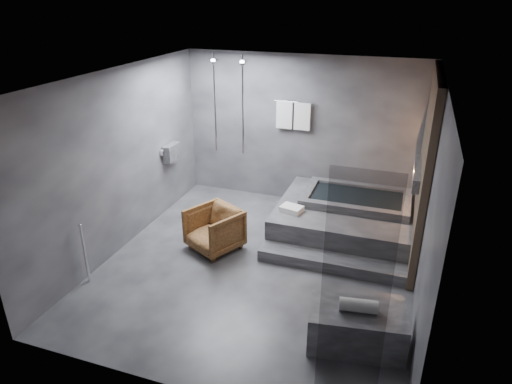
% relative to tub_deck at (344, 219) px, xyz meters
% --- Properties ---
extents(room, '(5.00, 5.04, 2.82)m').
position_rel_tub_deck_xyz_m(room, '(-0.65, -1.21, 1.48)').
color(room, '#2C2C2F').
rests_on(room, ground).
extents(tub_deck, '(2.20, 2.00, 0.50)m').
position_rel_tub_deck_xyz_m(tub_deck, '(0.00, 0.00, 0.00)').
color(tub_deck, '#313134').
rests_on(tub_deck, ground).
extents(tub_step, '(2.20, 0.36, 0.18)m').
position_rel_tub_deck_xyz_m(tub_step, '(0.00, -1.18, -0.16)').
color(tub_step, '#313134').
rests_on(tub_step, ground).
extents(concrete_bench, '(1.17, 0.75, 0.49)m').
position_rel_tub_deck_xyz_m(concrete_bench, '(0.57, -2.70, -0.00)').
color(concrete_bench, '#333336').
rests_on(concrete_bench, ground).
extents(driftwood_chair, '(1.00, 1.00, 0.68)m').
position_rel_tub_deck_xyz_m(driftwood_chair, '(-1.87, -1.22, 0.09)').
color(driftwood_chair, '#462711').
rests_on(driftwood_chair, ground).
extents(rolled_towel, '(0.44, 0.21, 0.15)m').
position_rel_tub_deck_xyz_m(rolled_towel, '(0.56, -2.71, 0.32)').
color(rolled_towel, white).
rests_on(rolled_towel, concrete_bench).
extents(deck_towel, '(0.39, 0.33, 0.09)m').
position_rel_tub_deck_xyz_m(deck_towel, '(-0.80, -0.51, 0.30)').
color(deck_towel, white).
rests_on(deck_towel, tub_deck).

